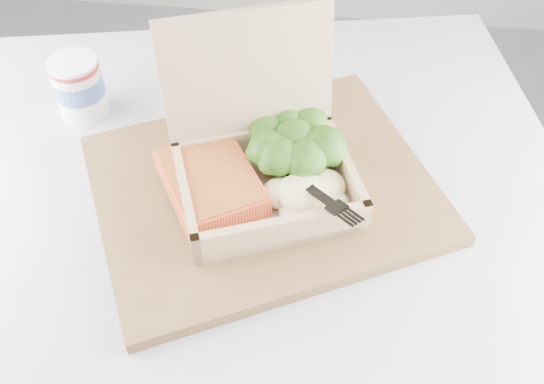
# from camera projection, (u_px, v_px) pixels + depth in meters

# --- Properties ---
(cafe_table) EXTENTS (0.93, 0.93, 0.72)m
(cafe_table) POSITION_uv_depth(u_px,v_px,m) (261.00, 296.00, 0.86)
(cafe_table) COLOR black
(cafe_table) RESTS_ON floor
(serving_tray) EXTENTS (0.49, 0.45, 0.02)m
(serving_tray) POSITION_uv_depth(u_px,v_px,m) (263.00, 188.00, 0.73)
(serving_tray) COLOR brown
(serving_tray) RESTS_ON cafe_table
(takeout_container) EXTENTS (0.25, 0.24, 0.19)m
(takeout_container) POSITION_uv_depth(u_px,v_px,m) (261.00, 152.00, 0.69)
(takeout_container) COLOR #A08260
(takeout_container) RESTS_ON serving_tray
(salmon_fillet) EXTENTS (0.15, 0.16, 0.03)m
(salmon_fillet) POSITION_uv_depth(u_px,v_px,m) (211.00, 183.00, 0.69)
(salmon_fillet) COLOR #FD5931
(salmon_fillet) RESTS_ON takeout_container
(broccoli_pile) EXTENTS (0.13, 0.13, 0.05)m
(broccoli_pile) POSITION_uv_depth(u_px,v_px,m) (294.00, 145.00, 0.72)
(broccoli_pile) COLOR #3E751A
(broccoli_pile) RESTS_ON takeout_container
(mashed_potatoes) EXTENTS (0.10, 0.09, 0.03)m
(mashed_potatoes) POSITION_uv_depth(u_px,v_px,m) (303.00, 193.00, 0.68)
(mashed_potatoes) COLOR #CEC385
(mashed_potatoes) RESTS_ON takeout_container
(plastic_fork) EXTENTS (0.11, 0.12, 0.02)m
(plastic_fork) POSITION_uv_depth(u_px,v_px,m) (291.00, 173.00, 0.68)
(plastic_fork) COLOR black
(plastic_fork) RESTS_ON mashed_potatoes
(paper_cup) EXTENTS (0.07, 0.07, 0.08)m
(paper_cup) POSITION_uv_depth(u_px,v_px,m) (79.00, 86.00, 0.80)
(paper_cup) COLOR white
(paper_cup) RESTS_ON cafe_table
(receipt) EXTENTS (0.11, 0.16, 0.00)m
(receipt) POSITION_uv_depth(u_px,v_px,m) (264.00, 80.00, 0.88)
(receipt) COLOR white
(receipt) RESTS_ON cafe_table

